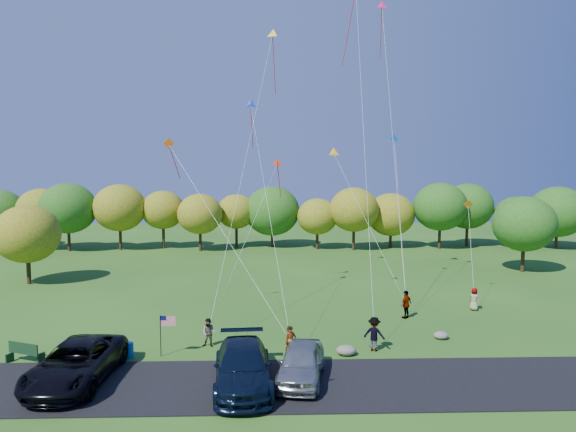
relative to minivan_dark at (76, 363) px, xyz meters
name	(u,v)px	position (x,y,z in m)	size (l,w,h in m)	color
ground	(284,354)	(9.78, 3.55, -0.99)	(140.00, 140.00, 0.00)	#265117
asphalt_lane	(286,384)	(9.78, -0.45, -0.96)	(44.00, 6.00, 0.06)	black
treeline	(289,214)	(11.30, 39.94, 3.59)	(75.51, 28.27, 8.59)	#3B2715
minivan_dark	(76,363)	(0.00, 0.00, 0.00)	(3.09, 6.70, 1.86)	black
minivan_navy	(243,367)	(7.81, -0.67, -0.01)	(2.58, 6.34, 1.84)	black
minivan_silver	(301,362)	(10.53, -0.07, -0.08)	(2.01, 5.00, 1.70)	gray
flyer_a	(291,343)	(10.12, 2.75, -0.09)	(0.65, 0.43, 1.79)	#4C4C59
flyer_b	(209,333)	(5.58, 4.86, -0.18)	(0.79, 0.61, 1.62)	#4C4C59
flyer_c	(374,334)	(14.79, 3.92, -0.05)	(1.22, 0.70, 1.89)	#4C4C59
flyer_d	(406,304)	(18.18, 10.09, -0.04)	(1.11, 0.46, 1.90)	#4C4C59
flyer_e	(474,299)	(23.53, 11.87, -0.18)	(0.79, 0.52, 1.63)	#4C4C59
park_bench	(24,352)	(-3.71, 2.74, -0.42)	(1.88, 1.01, 1.07)	#123218
trash_barrel	(128,350)	(1.49, 3.29, -0.57)	(0.55, 0.55, 0.83)	#0B48A6
flag_assembly	(165,326)	(3.43, 3.40, 0.68)	(0.83, 0.54, 2.25)	black
boulder_near	(346,350)	(13.15, 3.27, -0.72)	(1.08, 0.85, 0.54)	#9F968B
boulder_far	(441,335)	(19.13, 5.76, -0.76)	(0.87, 0.72, 0.45)	gray
kites_aloft	(321,67)	(12.96, 16.71, 16.90)	(22.46, 10.79, 17.54)	#FC1C3C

